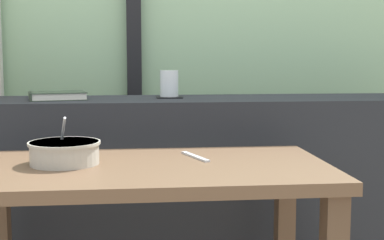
{
  "coord_description": "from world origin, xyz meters",
  "views": [
    {
      "loc": [
        -0.07,
        -1.59,
        1.0
      ],
      "look_at": [
        0.13,
        0.34,
        0.77
      ],
      "focal_mm": 51.7,
      "sensor_mm": 36.0,
      "label": 1
    }
  ],
  "objects": [
    {
      "name": "juice_glass",
      "position": [
        0.07,
        0.58,
        0.88
      ],
      "size": [
        0.07,
        0.07,
        0.1
      ],
      "color": "white",
      "rests_on": "coaster_square"
    },
    {
      "name": "closed_book",
      "position": [
        -0.36,
        0.54,
        0.85
      ],
      "size": [
        0.23,
        0.2,
        0.03
      ],
      "color": "#334233",
      "rests_on": "dark_console_ledge"
    },
    {
      "name": "coaster_square",
      "position": [
        0.07,
        0.58,
        0.83
      ],
      "size": [
        0.1,
        0.1,
        0.0
      ],
      "primitive_type": "cube",
      "color": "black",
      "rests_on": "dark_console_ledge"
    },
    {
      "name": "fork_utensil",
      "position": [
        0.11,
        0.07,
        0.69
      ],
      "size": [
        0.07,
        0.17,
        0.01
      ],
      "primitive_type": "cube",
      "rotation": [
        0.0,
        0.0,
        0.34
      ],
      "color": "silver",
      "rests_on": "breakfast_table"
    },
    {
      "name": "dark_console_ledge",
      "position": [
        0.0,
        0.55,
        0.42
      ],
      "size": [
        2.8,
        0.39,
        0.83
      ],
      "primitive_type": "cube",
      "color": "#23262B",
      "rests_on": "ground"
    },
    {
      "name": "soup_bowl",
      "position": [
        -0.27,
        0.01,
        0.72
      ],
      "size": [
        0.21,
        0.21,
        0.14
      ],
      "color": "#BCB7A8",
      "rests_on": "breakfast_table"
    },
    {
      "name": "breakfast_table",
      "position": [
        -0.04,
        -0.03,
        0.56
      ],
      "size": [
        1.04,
        0.56,
        0.69
      ],
      "color": "brown",
      "rests_on": "ground"
    }
  ]
}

